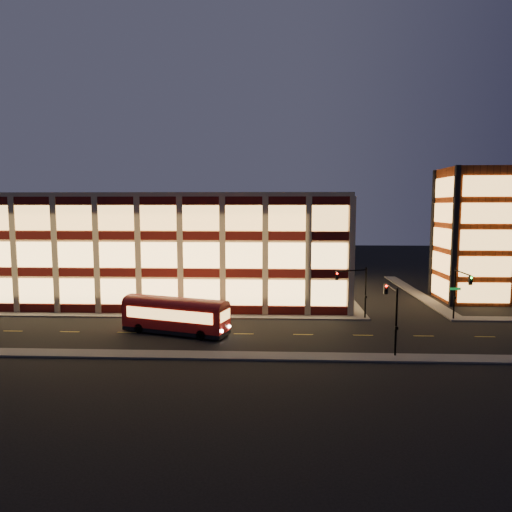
{
  "coord_description": "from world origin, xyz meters",
  "views": [
    {
      "loc": [
        13.18,
        -50.97,
        12.9
      ],
      "look_at": [
        10.65,
        8.0,
        6.42
      ],
      "focal_mm": 32.0,
      "sensor_mm": 36.0,
      "label": 1
    }
  ],
  "objects": [
    {
      "name": "stair_tower",
      "position": [
        39.95,
        11.95,
        8.99
      ],
      "size": [
        8.6,
        8.6,
        18.0
      ],
      "color": "#8C3814",
      "rests_on": "ground"
    },
    {
      "name": "traffic_signal_far",
      "position": [
        22.21,
        0.24,
        4.11
      ],
      "size": [
        3.79,
        1.87,
        6.0
      ],
      "color": "black",
      "rests_on": "ground"
    },
    {
      "name": "sidewalk_office_east",
      "position": [
        23.0,
        17.0,
        0.07
      ],
      "size": [
        2.0,
        30.0,
        0.15
      ],
      "primitive_type": "cube",
      "color": "#514F4C",
      "rests_on": "ground"
    },
    {
      "name": "sidewalk_tower_south",
      "position": [
        40.0,
        1.0,
        0.07
      ],
      "size": [
        14.0,
        2.0,
        0.15
      ],
      "primitive_type": "cube",
      "color": "#514F4C",
      "rests_on": "ground"
    },
    {
      "name": "sidewalk_near",
      "position": [
        0.0,
        -13.0,
        0.07
      ],
      "size": [
        100.0,
        2.0,
        0.15
      ],
      "primitive_type": "cube",
      "color": "#514F4C",
      "rests_on": "ground"
    },
    {
      "name": "traffic_signal_right",
      "position": [
        33.5,
        -0.62,
        4.1
      ],
      "size": [
        1.2,
        4.37,
        6.0
      ],
      "color": "black",
      "rests_on": "ground"
    },
    {
      "name": "ground",
      "position": [
        0.0,
        0.0,
        0.0
      ],
      "size": [
        200.0,
        200.0,
        0.0
      ],
      "primitive_type": "plane",
      "color": "black",
      "rests_on": "ground"
    },
    {
      "name": "trolley_bus",
      "position": [
        3.06,
        -6.05,
        2.07
      ],
      "size": [
        11.32,
        5.96,
        3.73
      ],
      "rotation": [
        0.0,
        0.0,
        -0.31
      ],
      "color": "#A10A08",
      "rests_on": "ground"
    },
    {
      "name": "office_building",
      "position": [
        -2.91,
        16.91,
        7.25
      ],
      "size": [
        50.45,
        30.45,
        14.5
      ],
      "color": "tan",
      "rests_on": "ground"
    },
    {
      "name": "traffic_signal_near",
      "position": [
        23.5,
        -11.03,
        4.13
      ],
      "size": [
        0.32,
        4.45,
        6.0
      ],
      "color": "black",
      "rests_on": "ground"
    },
    {
      "name": "sidewalk_tower_west",
      "position": [
        34.0,
        17.0,
        0.07
      ],
      "size": [
        2.0,
        30.0,
        0.15
      ],
      "primitive_type": "cube",
      "color": "#514F4C",
      "rests_on": "ground"
    },
    {
      "name": "sidewalk_office_south",
      "position": [
        -3.0,
        1.0,
        0.07
      ],
      "size": [
        54.0,
        2.0,
        0.15
      ],
      "primitive_type": "cube",
      "color": "#514F4C",
      "rests_on": "ground"
    }
  ]
}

